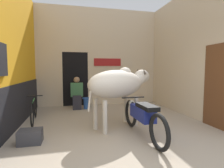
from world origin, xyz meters
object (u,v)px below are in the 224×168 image
at_px(shopkeeper_seated, 77,92).
at_px(bicycle, 34,109).
at_px(plastic_stool, 86,103).
at_px(motorcycle_near, 142,116).
at_px(crate, 30,137).
at_px(cow, 119,84).

bearing_deg(shopkeeper_seated, bicycle, -132.09).
bearing_deg(plastic_stool, shopkeeper_seated, 173.55).
bearing_deg(motorcycle_near, crate, 176.54).
height_order(motorcycle_near, bicycle, motorcycle_near).
bearing_deg(crate, cow, 17.30).
relative_size(shopkeeper_seated, crate, 2.72).
relative_size(motorcycle_near, bicycle, 1.26).
bearing_deg(plastic_stool, motorcycle_near, -71.98).
height_order(cow, shopkeeper_seated, cow).
height_order(motorcycle_near, plastic_stool, motorcycle_near).
height_order(cow, crate, cow).
height_order(bicycle, crate, bicycle).
xyz_separation_m(shopkeeper_seated, plastic_stool, (0.34, -0.04, -0.40)).
distance_m(cow, motorcycle_near, 1.04).
distance_m(cow, crate, 2.29).
xyz_separation_m(bicycle, plastic_stool, (1.57, 1.31, -0.13)).
distance_m(shopkeeper_seated, crate, 3.10).
bearing_deg(crate, plastic_stool, 65.01).
distance_m(cow, plastic_stool, 2.49).
relative_size(motorcycle_near, crate, 4.77).
height_order(cow, bicycle, cow).
height_order(cow, plastic_stool, cow).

